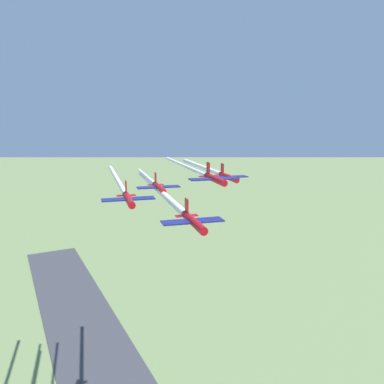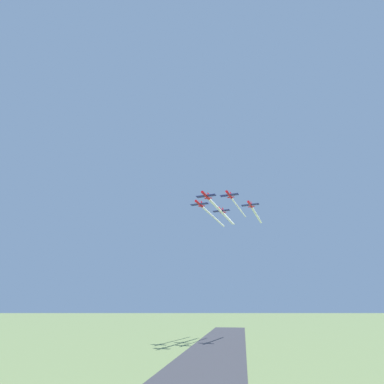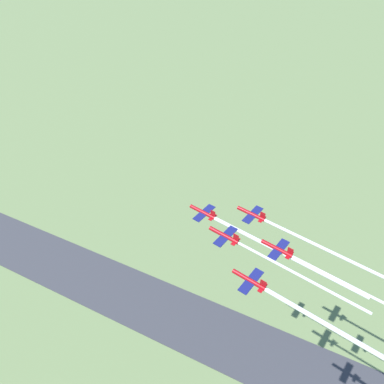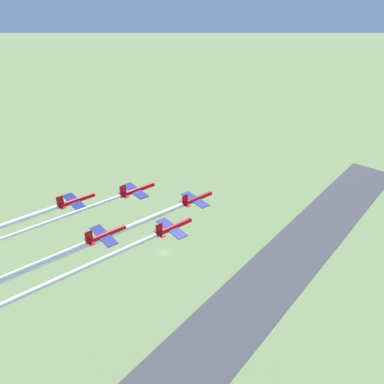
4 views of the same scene
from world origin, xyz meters
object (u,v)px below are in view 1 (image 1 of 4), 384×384
jet_0 (193,221)px  jet_4 (159,187)px  jet_3 (228,177)px  jet_1 (214,179)px  jet_2 (128,199)px

jet_0 → jet_4: (25.73, -15.65, 0.69)m
jet_3 → jet_4: bearing=-0.0°
jet_1 → jet_2: 18.02m
jet_3 → jet_4: 17.80m
jet_0 → jet_3: 35.02m
jet_3 → jet_2: bearing=29.5°
jet_2 → jet_4: size_ratio=1.00×
jet_0 → jet_2: bearing=-59.5°
jet_0 → jet_4: bearing=-90.0°
jet_1 → jet_3: (8.26, -15.39, -2.07)m
jet_2 → jet_0: bearing=120.5°
jet_4 → jet_2: bearing=59.5°
jet_0 → jet_2: size_ratio=1.00×
jet_4 → jet_0: bearing=90.0°
jet_1 → jet_4: (17.47, -0.26, -3.83)m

